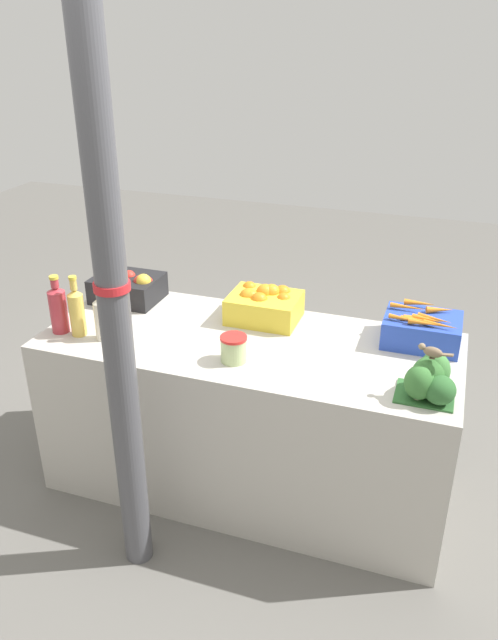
% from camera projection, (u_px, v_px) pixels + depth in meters
% --- Properties ---
extents(ground_plane, '(10.00, 10.00, 0.00)m').
position_uv_depth(ground_plane, '(249.00, 479.00, 3.14)').
color(ground_plane, '#605E59').
extents(market_table, '(1.86, 0.77, 0.79)m').
position_uv_depth(market_table, '(249.00, 414.00, 2.97)').
color(market_table, '#B7B2A8').
rests_on(market_table, ground_plane).
extents(support_pole, '(0.13, 0.13, 2.29)m').
position_uv_depth(support_pole, '(115.00, 316.00, 2.20)').
color(support_pole, '#4C4C51').
rests_on(support_pole, ground_plane).
extents(apple_crate, '(0.33, 0.26, 0.16)m').
position_uv_depth(apple_crate, '(128.00, 286.00, 3.16)').
color(apple_crate, black).
rests_on(apple_crate, market_table).
extents(orange_crate, '(0.33, 0.26, 0.17)m').
position_uv_depth(orange_crate, '(264.00, 304.00, 2.96)').
color(orange_crate, gold).
rests_on(orange_crate, market_table).
extents(carrot_crate, '(0.33, 0.26, 0.16)m').
position_uv_depth(carrot_crate, '(422.00, 329.00, 2.74)').
color(carrot_crate, '#2847B7').
rests_on(carrot_crate, market_table).
extents(broccoli_pile, '(0.22, 0.21, 0.17)m').
position_uv_depth(broccoli_pile, '(430.00, 379.00, 2.34)').
color(broccoli_pile, '#2D602D').
rests_on(broccoli_pile, market_table).
extents(juice_bottle_ruby, '(0.08, 0.08, 0.27)m').
position_uv_depth(juice_bottle_ruby, '(58.00, 308.00, 2.82)').
color(juice_bottle_ruby, '#B2333D').
rests_on(juice_bottle_ruby, market_table).
extents(juice_bottle_golden, '(0.07, 0.07, 0.29)m').
position_uv_depth(juice_bottle_golden, '(77.00, 311.00, 2.79)').
color(juice_bottle_golden, gold).
rests_on(juice_bottle_golden, market_table).
extents(juice_bottle_cloudy, '(0.06, 0.06, 0.27)m').
position_uv_depth(juice_bottle_cloudy, '(101.00, 316.00, 2.76)').
color(juice_bottle_cloudy, beige).
rests_on(juice_bottle_cloudy, market_table).
extents(pickle_jar, '(0.11, 0.11, 0.11)m').
position_uv_depth(pickle_jar, '(234.00, 349.00, 2.60)').
color(pickle_jar, '#B2C684').
rests_on(pickle_jar, market_table).
extents(sparrow_bird, '(0.13, 0.05, 0.05)m').
position_uv_depth(sparrow_bird, '(432.00, 351.00, 2.30)').
color(sparrow_bird, '#4C3D2D').
rests_on(sparrow_bird, broccoli_pile).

